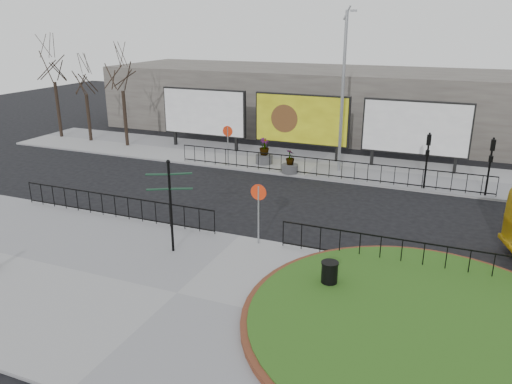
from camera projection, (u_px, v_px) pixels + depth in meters
The scene contains 24 objects.
ground at pixel (240, 238), 20.67m from camera, with size 90.00×90.00×0.00m, color black.
pavement_near at pixel (177, 294), 16.28m from camera, with size 30.00×10.00×0.12m, color gray.
pavement_far at pixel (318, 164), 31.15m from camera, with size 44.00×6.00×0.12m, color gray.
brick_edge at pixel (420, 325), 14.40m from camera, with size 10.40×10.40×0.18m, color brown.
grass_lawn at pixel (420, 324), 14.39m from camera, with size 10.00×10.00×0.22m, color #234612.
railing_near_left at pixel (115, 206), 22.36m from camera, with size 10.00×0.10×1.10m, color black, non-canonical shape.
railing_near_right at pixel (402, 253), 17.85m from camera, with size 9.00×0.10×1.10m, color black, non-canonical shape.
railing_far at pixel (323, 168), 28.23m from camera, with size 18.00×0.10×1.10m, color black, non-canonical shape.
speed_sign_far at pixel (228, 137), 30.09m from camera, with size 0.64×0.07×2.47m.
speed_sign_near at pixel (259, 201), 19.35m from camera, with size 0.64×0.07×2.47m.
billboard_left at pixel (204, 113), 34.25m from camera, with size 6.20×0.31×4.10m.
billboard_mid at pixel (301, 120), 31.72m from camera, with size 6.20×0.31×4.10m.
billboard_right at pixel (416, 128), 29.19m from camera, with size 6.20×0.31×4.10m.
lamp_post at pixel (343, 90), 28.19m from camera, with size 0.74×0.18×9.23m.
signal_pole_a at pixel (428, 152), 25.82m from camera, with size 0.22×0.26×3.00m.
signal_pole_b at pixel (491, 158), 24.73m from camera, with size 0.22×0.26×3.00m.
tree_left at pixel (123, 96), 34.62m from camera, with size 2.00×2.00×7.00m, color #2D2119, non-canonical shape.
tree_mid at pixel (87, 98), 36.27m from camera, with size 2.00×2.00×6.20m, color #2D2119, non-canonical shape.
tree_far at pixel (55, 87), 37.32m from camera, with size 2.00×2.00×7.50m, color #2D2119, non-canonical shape.
building_backdrop at pixel (354, 103), 39.11m from camera, with size 40.00×10.00×5.00m, color slate.
fingerpost_sign at pixel (170, 197), 18.56m from camera, with size 1.61×1.02×3.64m.
litter_bin at pixel (329, 275), 16.41m from camera, with size 0.58×0.58×0.95m.
planter_a at pixel (264, 154), 30.98m from camera, with size 1.05×1.05×1.61m.
planter_b at pixel (290, 165), 29.07m from camera, with size 0.96×0.96×1.40m.
Camera 1 is at (7.85, -17.25, 8.49)m, focal length 35.00 mm.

